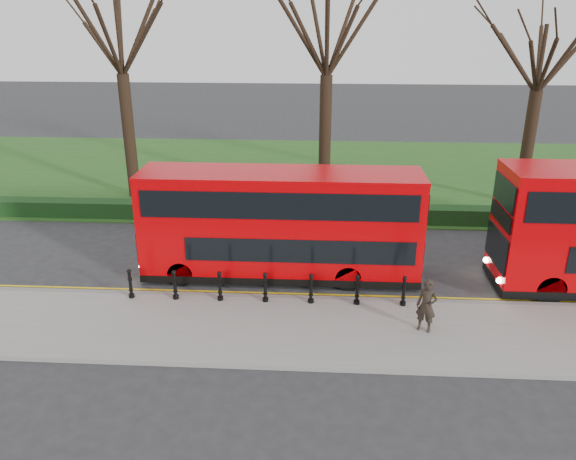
{
  "coord_description": "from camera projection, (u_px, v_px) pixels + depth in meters",
  "views": [
    {
      "loc": [
        1.8,
        -17.9,
        9.24
      ],
      "look_at": [
        0.71,
        0.5,
        2.0
      ],
      "focal_mm": 35.0,
      "sensor_mm": 36.0,
      "label": 1
    }
  ],
  "objects": [
    {
      "name": "hedge",
      "position": [
        281.0,
        212.0,
        26.28
      ],
      "size": [
        60.0,
        0.9,
        0.8
      ],
      "primitive_type": "cube",
      "color": "black",
      "rests_on": "ground"
    },
    {
      "name": "grass_verge",
      "position": [
        291.0,
        173.0,
        34.03
      ],
      "size": [
        60.0,
        18.0,
        0.06
      ],
      "primitive_type": "cube",
      "color": "#22511B",
      "rests_on": "ground"
    },
    {
      "name": "bollard_row",
      "position": [
        265.0,
        288.0,
        18.61
      ],
      "size": [
        9.27,
        0.15,
        1.0
      ],
      "color": "black",
      "rests_on": "pavement"
    },
    {
      "name": "tree_right",
      "position": [
        543.0,
        51.0,
        26.01
      ],
      "size": [
        6.59,
        6.59,
        10.3
      ],
      "color": "black",
      "rests_on": "ground"
    },
    {
      "name": "yellow_line_inner",
      "position": [
        266.0,
        293.0,
        19.64
      ],
      "size": [
        60.0,
        0.1,
        0.01
      ],
      "primitive_type": "cube",
      "color": "yellow",
      "rests_on": "ground"
    },
    {
      "name": "tree_mid",
      "position": [
        328.0,
        30.0,
        26.24
      ],
      "size": [
        7.36,
        7.36,
        11.5
      ],
      "color": "black",
      "rests_on": "ground"
    },
    {
      "name": "pavement",
      "position": [
        258.0,
        329.0,
        17.29
      ],
      "size": [
        60.0,
        4.0,
        0.15
      ],
      "primitive_type": "cube",
      "color": "gray",
      "rests_on": "ground"
    },
    {
      "name": "tree_left",
      "position": [
        118.0,
        30.0,
        26.78
      ],
      "size": [
        7.37,
        7.37,
        11.52
      ],
      "color": "black",
      "rests_on": "ground"
    },
    {
      "name": "pedestrian",
      "position": [
        426.0,
        306.0,
        16.78
      ],
      "size": [
        0.72,
        0.62,
        1.68
      ],
      "primitive_type": "imported",
      "rotation": [
        0.0,
        0.0,
        -0.42
      ],
      "color": "black",
      "rests_on": "pavement"
    },
    {
      "name": "bus_lead",
      "position": [
        280.0,
        225.0,
        20.22
      ],
      "size": [
        10.01,
        2.3,
        3.98
      ],
      "color": "#C10004",
      "rests_on": "ground"
    },
    {
      "name": "kerb",
      "position": [
        265.0,
        298.0,
        19.15
      ],
      "size": [
        60.0,
        0.25,
        0.16
      ],
      "primitive_type": "cube",
      "color": "slate",
      "rests_on": "ground"
    },
    {
      "name": "ground",
      "position": [
        268.0,
        287.0,
        20.11
      ],
      "size": [
        120.0,
        120.0,
        0.0
      ],
      "primitive_type": "plane",
      "color": "#28282B",
      "rests_on": "ground"
    },
    {
      "name": "yellow_line_outer",
      "position": [
        266.0,
        296.0,
        19.45
      ],
      "size": [
        60.0,
        0.1,
        0.01
      ],
      "primitive_type": "cube",
      "color": "yellow",
      "rests_on": "ground"
    }
  ]
}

